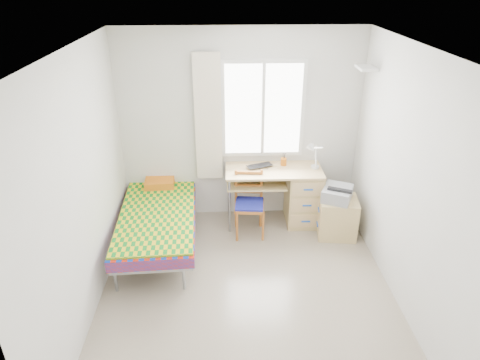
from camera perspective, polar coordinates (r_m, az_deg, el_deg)
The scene contains 17 objects.
floor at distance 4.89m, azimuth 0.94°, elevation -14.71°, with size 3.50×3.50×0.00m, color #BCAD93.
ceiling at distance 3.73m, azimuth 1.25°, elevation 16.90°, with size 3.50×3.50×0.00m, color white.
wall_back at distance 5.76m, azimuth 0.02°, elevation 7.01°, with size 3.20×3.20×0.00m, color silver.
wall_left at distance 4.36m, azimuth -20.41°, elevation -1.43°, with size 3.50×3.50×0.00m, color silver.
wall_right at distance 4.53m, azimuth 21.70°, elevation -0.60°, with size 3.50×3.50×0.00m, color silver.
window at distance 5.68m, azimuth 3.10°, elevation 9.34°, with size 1.10×0.04×1.30m.
curtain at distance 5.64m, azimuth -4.26°, elevation 8.12°, with size 0.35×0.05×1.70m, color #F9E9CD.
floating_shelf at distance 5.46m, azimuth 16.51°, elevation 14.15°, with size 0.20×0.32×0.03m, color white.
bed at distance 5.55m, azimuth -10.80°, elevation -4.37°, with size 1.02×2.03×0.86m.
desk at distance 5.94m, azimuth 7.74°, elevation -1.74°, with size 1.30×0.61×0.80m.
chair at distance 5.61m, azimuth 1.31°, elevation -2.63°, with size 0.41×0.41×0.87m.
cabinet at distance 5.80m, azimuth 12.81°, elevation -4.85°, with size 0.54×0.49×0.53m.
printer at distance 5.63m, azimuth 12.85°, elevation -1.72°, with size 0.48×0.51×0.17m.
laptop at distance 5.73m, azimuth 2.85°, elevation 1.66°, with size 0.35×0.23×0.03m, color black.
pen_cup at distance 5.84m, azimuth 5.83°, elevation 2.44°, with size 0.08×0.08×0.10m, color #D65817.
task_lamp at distance 5.61m, azimuth 9.77°, elevation 3.55°, with size 0.23×0.33×0.43m.
book at distance 5.79m, azimuth 2.90°, elevation -0.55°, with size 0.16×0.22×0.02m, color gray.
Camera 1 is at (-0.24, -3.67, 3.22)m, focal length 32.00 mm.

